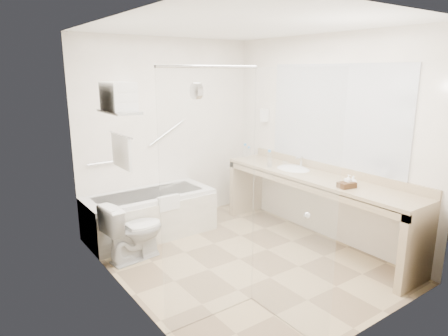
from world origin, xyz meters
TOP-DOWN VIEW (x-y plane):
  - floor at (0.00, 0.00)m, footprint 3.20×3.20m
  - ceiling at (0.00, 0.00)m, footprint 2.60×3.20m
  - wall_back at (0.00, 1.60)m, footprint 2.60×0.10m
  - wall_front at (0.00, -1.60)m, footprint 2.60×0.10m
  - wall_left at (-1.30, 0.00)m, footprint 0.10×3.20m
  - wall_right at (1.30, 0.00)m, footprint 0.10×3.20m
  - bathtub at (-0.50, 1.24)m, footprint 1.60×0.73m
  - grab_bar_short at (-0.95, 1.56)m, footprint 0.40×0.03m
  - grab_bar_long at (-0.05, 1.56)m, footprint 0.53×0.03m
  - shower_enclosure at (-0.63, -0.93)m, footprint 0.96×0.91m
  - towel_shelf at (-1.17, 0.35)m, footprint 0.24×0.55m
  - vanity_counter at (1.02, -0.15)m, footprint 0.55×2.70m
  - sink at (1.05, 0.25)m, footprint 0.40×0.52m
  - faucet at (1.20, 0.25)m, footprint 0.03×0.03m
  - mirror at (1.29, -0.15)m, footprint 0.02×2.00m
  - hairdryer_unit at (1.25, 1.05)m, footprint 0.08×0.10m
  - toilet at (-0.95, 0.70)m, footprint 0.72×0.46m
  - amenity_basket at (0.91, -0.69)m, footprint 0.20×0.15m
  - soap_bottle_a at (0.94, -0.68)m, footprint 0.08×0.14m
  - soap_bottle_b at (1.01, -0.69)m, footprint 0.12×0.13m
  - water_bottle_left at (0.90, 0.54)m, footprint 0.07×0.07m
  - water_bottle_mid at (0.94, 1.01)m, footprint 0.06×0.06m
  - water_bottle_right at (0.93, 1.08)m, footprint 0.07×0.07m
  - drinking_glass_near at (1.03, 0.37)m, footprint 0.07×0.07m
  - drinking_glass_far at (0.86, 0.48)m, footprint 0.08×0.08m

SIDE VIEW (x-z plane):
  - floor at x=0.00m, z-range 0.00..0.00m
  - bathtub at x=-0.50m, z-range -0.02..0.57m
  - toilet at x=-0.95m, z-range 0.00..0.67m
  - vanity_counter at x=1.02m, z-range 0.17..1.12m
  - sink at x=1.05m, z-range 0.75..0.89m
  - amenity_basket at x=0.91m, z-range 0.85..0.91m
  - soap_bottle_a at x=0.94m, z-range 0.85..0.91m
  - drinking_glass_near at x=1.03m, z-range 0.85..0.93m
  - drinking_glass_far at x=0.86m, z-range 0.85..0.93m
  - soap_bottle_b at x=1.01m, z-range 0.85..0.94m
  - faucet at x=1.20m, z-range 0.86..1.00m
  - water_bottle_mid at x=0.94m, z-range 0.84..1.03m
  - water_bottle_right at x=0.93m, z-range 0.84..1.06m
  - water_bottle_left at x=0.90m, z-range 0.84..1.06m
  - grab_bar_short at x=-0.95m, z-range 0.93..0.96m
  - shower_enclosure at x=-0.63m, z-range 0.01..2.12m
  - wall_back at x=0.00m, z-range 0.00..2.50m
  - wall_front at x=0.00m, z-range 0.00..2.50m
  - wall_left at x=-1.30m, z-range 0.00..2.50m
  - wall_right at x=1.30m, z-range 0.00..2.50m
  - grab_bar_long at x=-0.05m, z-range 1.09..1.41m
  - hairdryer_unit at x=1.25m, z-range 1.36..1.54m
  - mirror at x=1.29m, z-range 0.95..2.15m
  - towel_shelf at x=-1.17m, z-range 1.35..2.16m
  - ceiling at x=0.00m, z-range 2.45..2.55m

